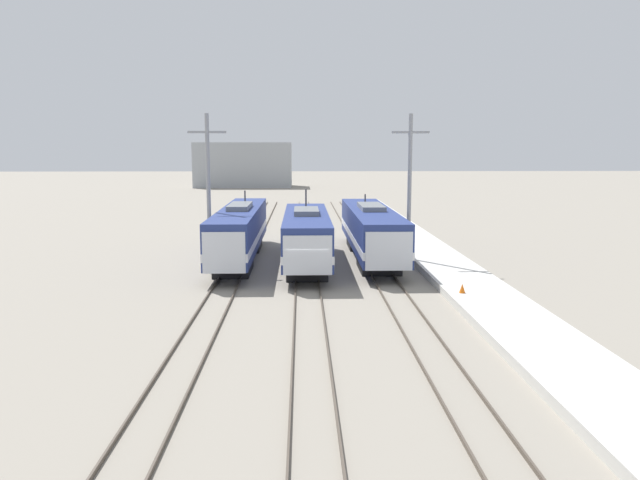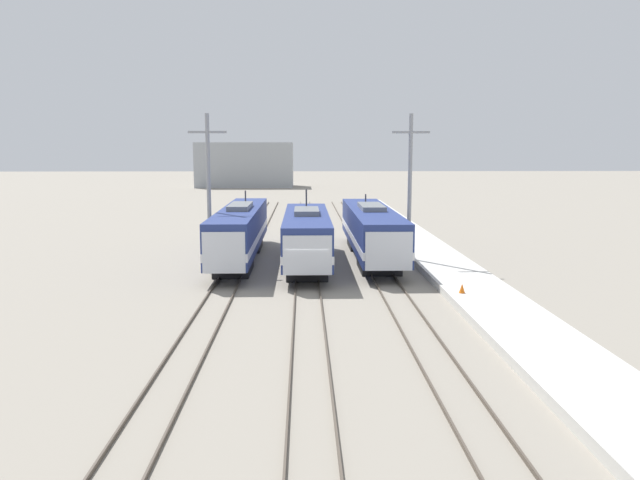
{
  "view_description": "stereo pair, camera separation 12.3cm",
  "coord_description": "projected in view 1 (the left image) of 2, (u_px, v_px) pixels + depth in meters",
  "views": [
    {
      "loc": [
        -0.32,
        -36.6,
        8.17
      ],
      "look_at": [
        0.81,
        2.06,
        2.54
      ],
      "focal_mm": 35.0,
      "sensor_mm": 36.0,
      "label": 1
    },
    {
      "loc": [
        -0.2,
        -36.6,
        8.17
      ],
      "look_at": [
        0.81,
        2.06,
        2.54
      ],
      "focal_mm": 35.0,
      "sensor_mm": 36.0,
      "label": 2
    }
  ],
  "objects": [
    {
      "name": "ground_plane",
      "position": [
        307.0,
        287.0,
        37.39
      ],
      "size": [
        400.0,
        400.0,
        0.0
      ],
      "primitive_type": "plane",
      "color": "gray"
    },
    {
      "name": "rail_pair_far_left",
      "position": [
        226.0,
        286.0,
        37.23
      ],
      "size": [
        1.51,
        120.0,
        0.15
      ],
      "color": "#4C4238",
      "rests_on": "ground_plane"
    },
    {
      "name": "rail_pair_center",
      "position": [
        307.0,
        286.0,
        37.38
      ],
      "size": [
        1.51,
        120.0,
        0.15
      ],
      "color": "#4C4238",
      "rests_on": "ground_plane"
    },
    {
      "name": "rail_pair_far_right",
      "position": [
        389.0,
        285.0,
        37.52
      ],
      "size": [
        1.51,
        120.0,
        0.15
      ],
      "color": "#4C4238",
      "rests_on": "ground_plane"
    },
    {
      "name": "locomotive_far_left",
      "position": [
        240.0,
        232.0,
        45.7
      ],
      "size": [
        2.78,
        19.82,
        4.89
      ],
      "color": "black",
      "rests_on": "ground_plane"
    },
    {
      "name": "locomotive_center",
      "position": [
        306.0,
        237.0,
        43.65
      ],
      "size": [
        3.14,
        16.71,
        5.16
      ],
      "color": "black",
      "rests_on": "ground_plane"
    },
    {
      "name": "locomotive_far_right",
      "position": [
        371.0,
        231.0,
        46.74
      ],
      "size": [
        3.14,
        19.99,
        4.53
      ],
      "color": "black",
      "rests_on": "ground_plane"
    },
    {
      "name": "catenary_tower_left",
      "position": [
        208.0,
        187.0,
        43.4
      ],
      "size": [
        2.64,
        0.29,
        10.63
      ],
      "color": "gray",
      "rests_on": "ground_plane"
    },
    {
      "name": "catenary_tower_right",
      "position": [
        409.0,
        186.0,
        43.81
      ],
      "size": [
        2.64,
        0.29,
        10.63
      ],
      "color": "gray",
      "rests_on": "ground_plane"
    },
    {
      "name": "platform",
      "position": [
        466.0,
        282.0,
        37.63
      ],
      "size": [
        4.0,
        120.0,
        0.44
      ],
      "color": "beige",
      "rests_on": "ground_plane"
    },
    {
      "name": "traffic_cone",
      "position": [
        462.0,
        288.0,
        33.86
      ],
      "size": [
        0.33,
        0.33,
        0.51
      ],
      "color": "orange",
      "rests_on": "platform"
    },
    {
      "name": "depot_building",
      "position": [
        244.0,
        165.0,
        137.16
      ],
      "size": [
        20.87,
        11.22,
        9.65
      ],
      "color": "#9EA3A8",
      "rests_on": "ground_plane"
    }
  ]
}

